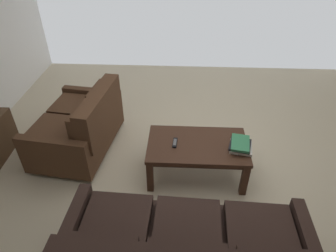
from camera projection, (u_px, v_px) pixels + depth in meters
The scene contains 5 objects.
ground_plane at pixel (199, 166), 3.58m from camera, with size 5.96×5.77×0.01m, color beige.
loveseat_near at pixel (81, 126), 3.66m from camera, with size 0.99×1.33×0.84m.
coffee_table at pixel (197, 149), 3.25m from camera, with size 1.09×0.65×0.45m.
book_stack at pixel (240, 145), 3.13m from camera, with size 0.28×0.31×0.08m.
tv_remote at pixel (175, 143), 3.21m from camera, with size 0.05×0.16×0.02m.
Camera 1 is at (0.25, 2.63, 2.49)m, focal length 31.40 mm.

